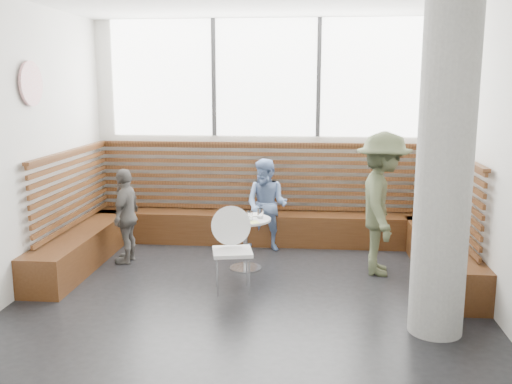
# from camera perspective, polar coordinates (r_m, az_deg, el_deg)

# --- Properties ---
(room) EXTENTS (5.00, 5.00, 3.20)m
(room) POSITION_cam_1_polar(r_m,az_deg,el_deg) (5.87, -0.93, 3.94)
(room) COLOR silver
(room) RESTS_ON ground
(booth) EXTENTS (5.00, 2.50, 1.44)m
(booth) POSITION_cam_1_polar(r_m,az_deg,el_deg) (7.82, 0.54, -3.20)
(booth) COLOR #402310
(booth) RESTS_ON ground
(concrete_column) EXTENTS (0.50, 0.50, 3.20)m
(concrete_column) POSITION_cam_1_polar(r_m,az_deg,el_deg) (5.37, 18.36, 2.71)
(concrete_column) COLOR gray
(concrete_column) RESTS_ON ground
(wall_art) EXTENTS (0.03, 0.50, 0.50)m
(wall_art) POSITION_cam_1_polar(r_m,az_deg,el_deg) (6.92, -21.58, 10.05)
(wall_art) COLOR white
(wall_art) RESTS_ON room
(cafe_table) EXTENTS (0.64, 0.64, 0.65)m
(cafe_table) POSITION_cam_1_polar(r_m,az_deg,el_deg) (7.12, -1.07, -4.11)
(cafe_table) COLOR silver
(cafe_table) RESTS_ON ground
(cafe_chair) EXTENTS (0.45, 0.44, 0.94)m
(cafe_chair) POSITION_cam_1_polar(r_m,az_deg,el_deg) (6.42, -2.30, -5.03)
(cafe_chair) COLOR white
(cafe_chair) RESTS_ON ground
(adult_man) EXTENTS (0.73, 1.17, 1.74)m
(adult_man) POSITION_cam_1_polar(r_m,az_deg,el_deg) (7.05, 12.51, -1.16)
(adult_man) COLOR #4A5337
(adult_man) RESTS_ON ground
(child_back) EXTENTS (0.74, 0.66, 1.28)m
(child_back) POSITION_cam_1_polar(r_m,az_deg,el_deg) (7.91, 1.08, -1.31)
(child_back) COLOR #718EC4
(child_back) RESTS_ON ground
(child_left) EXTENTS (0.32, 0.73, 1.23)m
(child_left) POSITION_cam_1_polar(r_m,az_deg,el_deg) (7.57, -12.86, -2.32)
(child_left) COLOR #615D58
(child_left) RESTS_ON ground
(plate_near) EXTENTS (0.22, 0.22, 0.02)m
(plate_near) POSITION_cam_1_polar(r_m,az_deg,el_deg) (7.15, -1.78, -2.46)
(plate_near) COLOR white
(plate_near) RESTS_ON cafe_table
(plate_far) EXTENTS (0.20, 0.20, 0.01)m
(plate_far) POSITION_cam_1_polar(r_m,az_deg,el_deg) (7.24, -0.09, -2.29)
(plate_far) COLOR white
(plate_far) RESTS_ON cafe_table
(glass_left) EXTENTS (0.07, 0.07, 0.11)m
(glass_left) POSITION_cam_1_polar(r_m,az_deg,el_deg) (7.05, -2.54, -2.25)
(glass_left) COLOR white
(glass_left) RESTS_ON cafe_table
(glass_mid) EXTENTS (0.07, 0.07, 0.12)m
(glass_mid) POSITION_cam_1_polar(r_m,az_deg,el_deg) (6.96, -0.63, -2.40)
(glass_mid) COLOR white
(glass_mid) RESTS_ON cafe_table
(glass_right) EXTENTS (0.08, 0.08, 0.12)m
(glass_right) POSITION_cam_1_polar(r_m,az_deg,el_deg) (7.08, 0.44, -2.14)
(glass_right) COLOR white
(glass_right) RESTS_ON cafe_table
(menu_card) EXTENTS (0.26, 0.22, 0.00)m
(menu_card) POSITION_cam_1_polar(r_m,az_deg,el_deg) (6.87, -0.63, -3.06)
(menu_card) COLOR #A5C64C
(menu_card) RESTS_ON cafe_table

